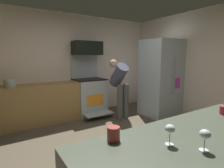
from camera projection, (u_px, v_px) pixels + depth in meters
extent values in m
cube|color=brown|center=(116.00, 151.00, 2.92)|extent=(5.20, 4.80, 0.02)
cube|color=beige|center=(66.00, 65.00, 4.67)|extent=(5.20, 0.12, 2.60)
cube|color=beige|center=(209.00, 66.00, 4.09)|extent=(0.12, 4.80, 2.60)
cube|color=#A07743|center=(33.00, 105.00, 4.01)|extent=(2.40, 0.60, 0.90)
cube|color=#AFB8B7|center=(90.00, 97.00, 4.74)|extent=(0.76, 0.64, 0.92)
cube|color=black|center=(89.00, 79.00, 4.67)|extent=(0.76, 0.64, 0.03)
cube|color=#AFB8B7|center=(85.00, 66.00, 4.86)|extent=(0.76, 0.06, 0.61)
cube|color=orange|center=(96.00, 100.00, 4.47)|extent=(0.44, 0.01, 0.28)
cube|color=#AFB8B7|center=(98.00, 114.00, 4.39)|extent=(0.72, 0.30, 0.03)
cube|color=black|center=(87.00, 48.00, 4.63)|extent=(0.74, 0.38, 0.35)
cube|color=#B4C1C8|center=(161.00, 78.00, 4.65)|extent=(0.89, 0.77, 1.94)
cylinder|color=#B4C1C8|center=(173.00, 76.00, 4.29)|extent=(0.02, 0.02, 0.87)
cylinder|color=#B4C1C8|center=(175.00, 76.00, 4.33)|extent=(0.02, 0.02, 0.87)
cube|color=#E040D6|center=(177.00, 83.00, 4.43)|extent=(0.20, 0.01, 0.26)
cylinder|color=#4F4F4F|center=(120.00, 103.00, 4.31)|extent=(0.14, 0.14, 0.86)
cylinder|color=#4F4F4F|center=(126.00, 102.00, 4.40)|extent=(0.14, 0.14, 0.86)
cylinder|color=#50516B|center=(119.00, 75.00, 4.41)|extent=(0.30, 0.59, 0.62)
sphere|color=tan|center=(113.00, 63.00, 4.57)|extent=(0.20, 0.20, 0.20)
cylinder|color=silver|center=(204.00, 150.00, 1.17)|extent=(0.06, 0.06, 0.01)
cylinder|color=silver|center=(204.00, 144.00, 1.16)|extent=(0.01, 0.01, 0.08)
ellipsoid|color=silver|center=(205.00, 134.00, 1.15)|extent=(0.07, 0.07, 0.06)
cylinder|color=silver|center=(169.00, 145.00, 1.24)|extent=(0.06, 0.06, 0.01)
cylinder|color=silver|center=(170.00, 138.00, 1.24)|extent=(0.01, 0.01, 0.08)
ellipsoid|color=silver|center=(170.00, 129.00, 1.23)|extent=(0.07, 0.07, 0.06)
cylinder|color=#A13B32|center=(113.00, 134.00, 1.30)|extent=(0.09, 0.09, 0.10)
cylinder|color=#9F2E35|center=(224.00, 110.00, 1.91)|extent=(0.09, 0.09, 0.09)
cylinder|color=#AEBEB9|center=(10.00, 83.00, 3.71)|extent=(0.23, 0.23, 0.16)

